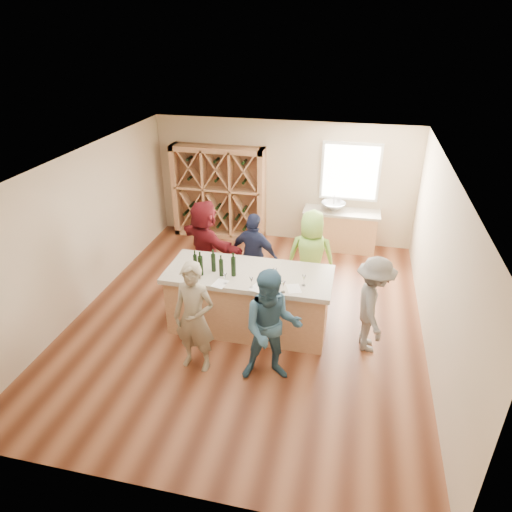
% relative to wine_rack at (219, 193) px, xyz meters
% --- Properties ---
extents(floor, '(6.00, 7.00, 0.10)m').
position_rel_wine_rack_xyz_m(floor, '(1.50, -3.27, -1.15)').
color(floor, brown).
rests_on(floor, ground).
extents(ceiling, '(6.00, 7.00, 0.10)m').
position_rel_wine_rack_xyz_m(ceiling, '(1.50, -3.27, 1.75)').
color(ceiling, white).
rests_on(ceiling, ground).
extents(wall_back, '(6.00, 0.10, 2.80)m').
position_rel_wine_rack_xyz_m(wall_back, '(1.50, 0.28, 0.30)').
color(wall_back, '#C9B291').
rests_on(wall_back, ground).
extents(wall_front, '(6.00, 0.10, 2.80)m').
position_rel_wine_rack_xyz_m(wall_front, '(1.50, -6.82, 0.30)').
color(wall_front, '#C9B291').
rests_on(wall_front, ground).
extents(wall_left, '(0.10, 7.00, 2.80)m').
position_rel_wine_rack_xyz_m(wall_left, '(-1.55, -3.27, 0.30)').
color(wall_left, '#C9B291').
rests_on(wall_left, ground).
extents(wall_right, '(0.10, 7.00, 2.80)m').
position_rel_wine_rack_xyz_m(wall_right, '(4.55, -3.27, 0.30)').
color(wall_right, '#C9B291').
rests_on(wall_right, ground).
extents(window_frame, '(1.30, 0.06, 1.30)m').
position_rel_wine_rack_xyz_m(window_frame, '(3.00, 0.20, 0.65)').
color(window_frame, white).
rests_on(window_frame, wall_back).
extents(window_pane, '(1.18, 0.01, 1.18)m').
position_rel_wine_rack_xyz_m(window_pane, '(3.00, 0.17, 0.65)').
color(window_pane, white).
rests_on(window_pane, wall_back).
extents(wine_rack, '(2.20, 0.45, 2.20)m').
position_rel_wine_rack_xyz_m(wine_rack, '(0.00, 0.00, 0.00)').
color(wine_rack, tan).
rests_on(wine_rack, floor).
extents(back_counter_base, '(1.60, 0.58, 0.86)m').
position_rel_wine_rack_xyz_m(back_counter_base, '(2.90, -0.07, -0.67)').
color(back_counter_base, tan).
rests_on(back_counter_base, floor).
extents(back_counter_top, '(1.70, 0.62, 0.06)m').
position_rel_wine_rack_xyz_m(back_counter_top, '(2.90, -0.07, -0.21)').
color(back_counter_top, '#B3A793').
rests_on(back_counter_top, back_counter_base).
extents(sink, '(0.54, 0.54, 0.19)m').
position_rel_wine_rack_xyz_m(sink, '(2.70, -0.07, -0.09)').
color(sink, silver).
rests_on(sink, back_counter_top).
extents(faucet, '(0.02, 0.02, 0.30)m').
position_rel_wine_rack_xyz_m(faucet, '(2.70, 0.11, -0.03)').
color(faucet, silver).
rests_on(faucet, back_counter_top).
extents(tasting_counter_base, '(2.60, 1.00, 1.00)m').
position_rel_wine_rack_xyz_m(tasting_counter_base, '(1.58, -3.53, -0.60)').
color(tasting_counter_base, tan).
rests_on(tasting_counter_base, floor).
extents(tasting_counter_top, '(2.72, 1.12, 0.08)m').
position_rel_wine_rack_xyz_m(tasting_counter_top, '(1.58, -3.53, -0.06)').
color(tasting_counter_top, '#B3A793').
rests_on(tasting_counter_top, tasting_counter_base).
extents(wine_bottle_a, '(0.09, 0.09, 0.27)m').
position_rel_wine_rack_xyz_m(wine_bottle_a, '(0.71, -3.63, 0.11)').
color(wine_bottle_a, black).
rests_on(wine_bottle_a, tasting_counter_top).
extents(wine_bottle_b, '(0.09, 0.09, 0.33)m').
position_rel_wine_rack_xyz_m(wine_bottle_b, '(0.85, -3.77, 0.14)').
color(wine_bottle_b, black).
rests_on(wine_bottle_b, tasting_counter_top).
extents(wine_bottle_c, '(0.09, 0.09, 0.31)m').
position_rel_wine_rack_xyz_m(wine_bottle_c, '(1.01, -3.61, 0.13)').
color(wine_bottle_c, black).
rests_on(wine_bottle_c, tasting_counter_top).
extents(wine_bottle_d, '(0.09, 0.09, 0.28)m').
position_rel_wine_rack_xyz_m(wine_bottle_d, '(1.18, -3.72, 0.12)').
color(wine_bottle_d, black).
rests_on(wine_bottle_d, tasting_counter_top).
extents(wine_bottle_e, '(0.09, 0.09, 0.32)m').
position_rel_wine_rack_xyz_m(wine_bottle_e, '(1.37, -3.68, 0.14)').
color(wine_bottle_e, black).
rests_on(wine_bottle_e, tasting_counter_top).
extents(wine_glass_a, '(0.08, 0.08, 0.17)m').
position_rel_wine_rack_xyz_m(wine_glass_a, '(1.31, -3.96, 0.06)').
color(wine_glass_a, white).
rests_on(wine_glass_a, tasting_counter_top).
extents(wine_glass_b, '(0.07, 0.07, 0.17)m').
position_rel_wine_rack_xyz_m(wine_glass_b, '(1.73, -3.98, 0.06)').
color(wine_glass_b, white).
rests_on(wine_glass_b, tasting_counter_top).
extents(wine_glass_c, '(0.09, 0.09, 0.18)m').
position_rel_wine_rack_xyz_m(wine_glass_c, '(2.23, -4.01, 0.07)').
color(wine_glass_c, white).
rests_on(wine_glass_c, tasting_counter_top).
extents(wine_glass_d, '(0.09, 0.09, 0.18)m').
position_rel_wine_rack_xyz_m(wine_glass_d, '(2.04, -3.64, 0.07)').
color(wine_glass_d, white).
rests_on(wine_glass_d, tasting_counter_top).
extents(wine_glass_e, '(0.08, 0.08, 0.17)m').
position_rel_wine_rack_xyz_m(wine_glass_e, '(2.51, -3.74, 0.06)').
color(wine_glass_e, white).
rests_on(wine_glass_e, tasting_counter_top).
extents(tasting_menu_a, '(0.25, 0.30, 0.00)m').
position_rel_wine_rack_xyz_m(tasting_menu_a, '(1.23, -3.97, -0.02)').
color(tasting_menu_a, white).
rests_on(tasting_menu_a, tasting_counter_top).
extents(tasting_menu_b, '(0.34, 0.39, 0.00)m').
position_rel_wine_rack_xyz_m(tasting_menu_b, '(1.86, -3.93, -0.02)').
color(tasting_menu_b, white).
rests_on(tasting_menu_b, tasting_counter_top).
extents(tasting_menu_c, '(0.28, 0.33, 0.00)m').
position_rel_wine_rack_xyz_m(tasting_menu_c, '(2.37, -3.87, -0.02)').
color(tasting_menu_c, white).
rests_on(tasting_menu_c, tasting_counter_top).
extents(person_near_left, '(0.69, 0.54, 1.77)m').
position_rel_wine_rack_xyz_m(person_near_left, '(1.04, -4.67, -0.22)').
color(person_near_left, gray).
rests_on(person_near_left, floor).
extents(person_near_right, '(0.95, 0.66, 1.78)m').
position_rel_wine_rack_xyz_m(person_near_right, '(2.19, -4.66, -0.21)').
color(person_near_right, '#335972').
rests_on(person_near_right, floor).
extents(person_server, '(0.62, 1.10, 1.61)m').
position_rel_wine_rack_xyz_m(person_server, '(3.59, -3.64, -0.29)').
color(person_server, slate).
rests_on(person_server, floor).
extents(person_far_mid, '(1.08, 0.74, 1.68)m').
position_rel_wine_rack_xyz_m(person_far_mid, '(1.44, -2.51, -0.26)').
color(person_far_mid, '#191E38').
rests_on(person_far_mid, floor).
extents(person_far_right, '(0.89, 0.59, 1.78)m').
position_rel_wine_rack_xyz_m(person_far_right, '(2.47, -2.41, -0.21)').
color(person_far_right, '#8CC64C').
rests_on(person_far_right, floor).
extents(person_far_left, '(1.72, 1.41, 1.80)m').
position_rel_wine_rack_xyz_m(person_far_left, '(0.45, -2.36, -0.20)').
color(person_far_left, '#590F14').
rests_on(person_far_left, floor).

